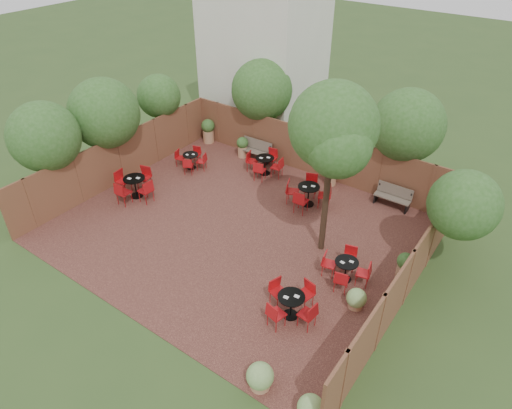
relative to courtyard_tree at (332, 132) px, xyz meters
The scene contains 13 objects.
ground 5.22m from the courtyard_tree, 163.73° to the right, with size 80.00×80.00×0.00m, color #354F23.
courtyard_paving 5.21m from the courtyard_tree, 163.73° to the right, with size 12.00×10.00×0.02m, color #371A16.
fence_back 6.03m from the courtyard_tree, 124.37° to the left, with size 12.00×0.08×2.00m, color brown.
fence_left 9.48m from the courtyard_tree, behind, with size 0.08×10.00×2.00m, color brown.
fence_right 4.63m from the courtyard_tree, 14.80° to the right, with size 0.08×10.00×2.00m, color brown.
neighbour_building 10.27m from the courtyard_tree, 135.72° to the left, with size 5.00×4.00×8.00m, color silver.
overhang_foliage 5.54m from the courtyard_tree, 159.66° to the left, with size 15.59×10.94×2.76m.
courtyard_tree is the anchor object (origin of this frame).
park_bench_left 7.60m from the courtyard_tree, 144.83° to the left, with size 1.48×0.52×0.90m.
park_bench_right 5.48m from the courtyard_tree, 75.44° to the left, with size 1.37×0.44×0.85m.
bistro_tables 4.96m from the courtyard_tree, behind, with size 10.40×7.71×0.95m.
planters 6.20m from the courtyard_tree, 141.95° to the left, with size 11.57×4.27×1.15m.
low_shrubs 6.30m from the courtyard_tree, 65.93° to the right, with size 2.04×4.35×0.73m.
Camera 1 is at (8.05, -10.20, 9.98)m, focal length 32.30 mm.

